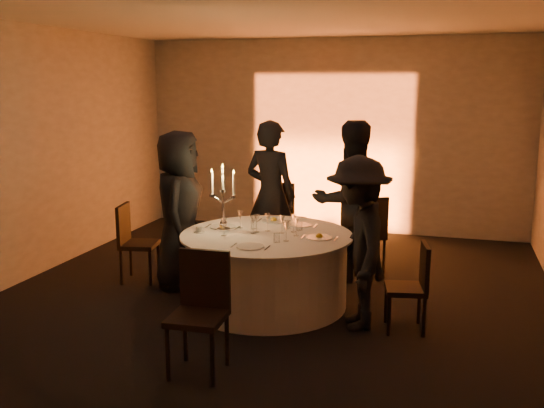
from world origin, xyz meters
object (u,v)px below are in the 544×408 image
(chair_back_left, at_px, (282,215))
(candelabra, at_px, (223,207))
(guest_left, at_px, (179,210))
(coffee_cup, at_px, (199,230))
(chair_back_right, at_px, (368,230))
(guest_back_left, at_px, (271,195))
(chair_right, at_px, (413,282))
(guest_back_right, at_px, (350,201))
(chair_front, at_px, (201,304))
(chair_left, at_px, (133,238))
(guest_right, at_px, (358,243))
(banquet_table, at_px, (267,269))

(chair_back_left, xyz_separation_m, candelabra, (-0.18, -1.65, 0.42))
(guest_left, height_order, coffee_cup, guest_left)
(chair_back_right, bearing_deg, chair_back_left, -43.61)
(guest_left, xyz_separation_m, guest_back_left, (0.79, 0.99, 0.04))
(chair_right, bearing_deg, guest_back_right, -159.79)
(guest_back_left, distance_m, candelabra, 1.27)
(coffee_cup, bearing_deg, candelabra, 35.99)
(chair_back_right, relative_size, chair_right, 1.14)
(chair_front, bearing_deg, chair_left, 128.84)
(guest_left, xyz_separation_m, candelabra, (0.64, -0.28, 0.12))
(guest_back_right, bearing_deg, chair_left, -13.50)
(chair_back_left, bearing_deg, candelabra, 93.03)
(guest_back_left, distance_m, guest_back_right, 1.04)
(chair_left, relative_size, guest_right, 0.55)
(banquet_table, distance_m, candelabra, 0.80)
(chair_back_left, height_order, coffee_cup, chair_back_left)
(banquet_table, xyz_separation_m, guest_left, (-1.13, 0.30, 0.52))
(guest_back_right, distance_m, coffee_cup, 1.88)
(chair_left, distance_m, chair_back_right, 2.83)
(banquet_table, distance_m, guest_right, 1.14)
(guest_left, bearing_deg, banquet_table, -119.45)
(guest_back_right, bearing_deg, guest_left, -7.50)
(banquet_table, xyz_separation_m, chair_back_left, (-0.30, 1.67, 0.21))
(banquet_table, distance_m, coffee_cup, 0.83)
(guest_left, bearing_deg, chair_left, 73.83)
(chair_right, xyz_separation_m, coffee_cup, (-2.22, 0.13, 0.33))
(banquet_table, height_order, coffee_cup, coffee_cup)
(banquet_table, relative_size, chair_back_left, 1.70)
(guest_back_left, bearing_deg, chair_front, 109.82)
(guest_left, bearing_deg, chair_right, -116.72)
(chair_left, distance_m, guest_back_left, 1.76)
(chair_left, relative_size, guest_back_left, 0.49)
(chair_back_right, bearing_deg, guest_back_left, -24.92)
(chair_back_left, distance_m, guest_left, 1.63)
(chair_back_left, height_order, guest_right, guest_right)
(chair_right, xyz_separation_m, candelabra, (-2.01, 0.29, 0.55))
(guest_left, xyz_separation_m, coffee_cup, (0.43, -0.43, -0.10))
(chair_front, height_order, guest_right, guest_right)
(chair_back_right, relative_size, guest_right, 0.58)
(chair_left, distance_m, chair_front, 2.51)
(chair_back_right, distance_m, guest_back_left, 1.27)
(chair_back_right, xyz_separation_m, guest_right, (0.13, -1.70, 0.28))
(chair_right, bearing_deg, chair_front, -61.91)
(chair_left, bearing_deg, coffee_cup, -124.23)
(banquet_table, distance_m, chair_back_right, 1.64)
(chair_right, height_order, guest_back_right, guest_back_right)
(chair_front, height_order, guest_left, guest_left)
(guest_left, distance_m, candelabra, 0.71)
(chair_left, xyz_separation_m, chair_right, (3.27, -0.58, -0.04))
(chair_front, relative_size, guest_right, 0.59)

